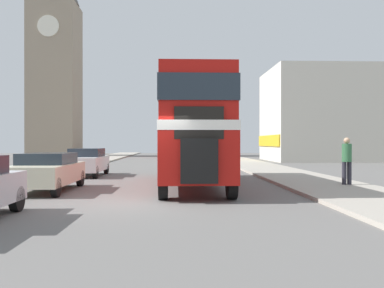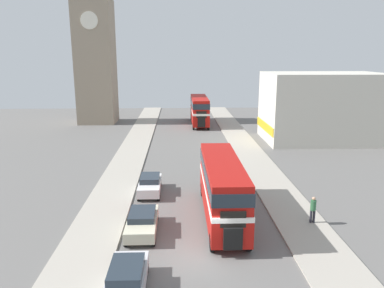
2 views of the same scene
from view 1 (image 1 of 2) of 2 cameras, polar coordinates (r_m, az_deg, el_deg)
ground_plane at (r=12.30m, az=-6.41°, el=-7.92°), size 120.00×120.00×0.00m
sidewalk_right at (r=13.58m, az=23.53°, el=-6.91°), size 3.50×120.00×0.12m
double_decker_bus at (r=17.35m, az=0.00°, el=2.58°), size 2.39×10.65×4.13m
bus_distant at (r=53.03m, az=-1.00°, el=1.10°), size 2.55×10.89×4.39m
car_parked_mid at (r=16.16m, az=-18.82°, el=-3.43°), size 1.84×4.38×1.36m
car_parked_far at (r=22.88m, az=-13.88°, el=-2.30°), size 1.72×4.17×1.44m
pedestrian_walking at (r=17.50m, az=19.94°, el=-1.76°), size 0.37×0.37×1.81m
church_tower at (r=59.17m, az=-17.80°, el=12.70°), size 6.09×6.09×28.56m
shop_building_block at (r=44.16m, az=19.58°, el=3.60°), size 14.78×9.34×8.77m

